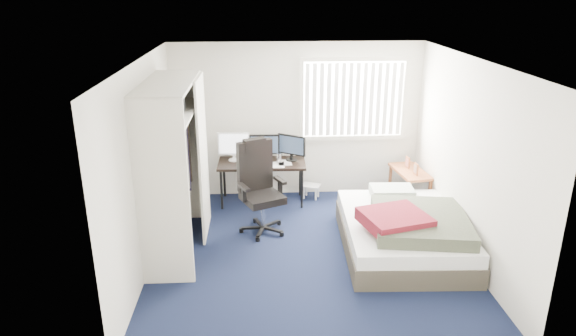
# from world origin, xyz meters

# --- Properties ---
(ground) EXTENTS (4.20, 4.20, 0.00)m
(ground) POSITION_xyz_m (0.00, 0.00, 0.00)
(ground) COLOR black
(ground) RESTS_ON ground
(room_shell) EXTENTS (4.20, 4.20, 4.20)m
(room_shell) POSITION_xyz_m (0.00, 0.00, 1.51)
(room_shell) COLOR silver
(room_shell) RESTS_ON ground
(window_assembly) EXTENTS (1.72, 0.09, 1.32)m
(window_assembly) POSITION_xyz_m (0.90, 2.04, 1.60)
(window_assembly) COLOR white
(window_assembly) RESTS_ON ground
(closet) EXTENTS (0.64, 1.84, 2.22)m
(closet) POSITION_xyz_m (-1.67, 0.27, 1.35)
(closet) COLOR beige
(closet) RESTS_ON ground
(desk) EXTENTS (1.41, 0.67, 1.14)m
(desk) POSITION_xyz_m (-0.57, 1.76, 0.72)
(desk) COLOR black
(desk) RESTS_ON ground
(office_chair) EXTENTS (0.82, 0.82, 1.31)m
(office_chair) POSITION_xyz_m (-0.62, 0.75, 0.50)
(office_chair) COLOR black
(office_chair) RESTS_ON ground
(footstool) EXTENTS (0.34, 0.31, 0.23)m
(footstool) POSITION_xyz_m (0.22, 1.85, 0.18)
(footstool) COLOR white
(footstool) RESTS_ON ground
(nightstand) EXTENTS (0.52, 0.88, 0.75)m
(nightstand) POSITION_xyz_m (1.75, 1.50, 0.51)
(nightstand) COLOR brown
(nightstand) RESTS_ON ground
(bed) EXTENTS (1.62, 2.11, 0.67)m
(bed) POSITION_xyz_m (1.26, 0.01, 0.29)
(bed) COLOR #3F382D
(bed) RESTS_ON ground
(pine_box) EXTENTS (0.37, 0.29, 0.26)m
(pine_box) POSITION_xyz_m (-1.65, -0.46, 0.13)
(pine_box) COLOR tan
(pine_box) RESTS_ON ground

